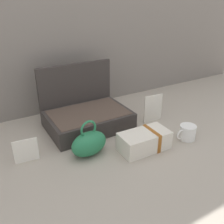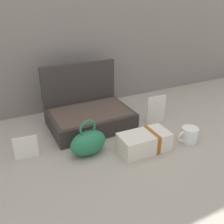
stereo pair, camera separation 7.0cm
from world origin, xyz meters
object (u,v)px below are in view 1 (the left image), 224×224
at_px(cream_toiletry_bag, 145,141).
at_px(info_card_left, 26,151).
at_px(open_suitcase, 86,114).
at_px(coffee_mug, 187,132).
at_px(poster_card_right, 153,108).
at_px(teal_pouch_handbag, 89,143).

relative_size(cream_toiletry_bag, info_card_left, 2.18).
height_order(open_suitcase, coffee_mug, open_suitcase).
bearing_deg(poster_card_right, coffee_mug, -80.26).
relative_size(cream_toiletry_bag, poster_card_right, 1.50).
xyz_separation_m(cream_toiletry_bag, info_card_left, (-0.54, 0.19, 0.01)).
distance_m(open_suitcase, info_card_left, 0.43).
distance_m(teal_pouch_handbag, coffee_mug, 0.54).
relative_size(teal_pouch_handbag, cream_toiletry_bag, 0.77).
bearing_deg(info_card_left, coffee_mug, -10.56).
bearing_deg(teal_pouch_handbag, cream_toiletry_bag, -20.03).
height_order(teal_pouch_handbag, poster_card_right, teal_pouch_handbag).
bearing_deg(poster_card_right, open_suitcase, 161.76).
bearing_deg(cream_toiletry_bag, poster_card_right, 44.36).
xyz_separation_m(open_suitcase, poster_card_right, (0.38, -0.15, 0.01)).
bearing_deg(info_card_left, cream_toiletry_bag, -13.94).
height_order(open_suitcase, info_card_left, open_suitcase).
xyz_separation_m(coffee_mug, info_card_left, (-0.80, 0.23, 0.02)).
bearing_deg(poster_card_right, info_card_left, -174.11).
distance_m(teal_pouch_handbag, poster_card_right, 0.51).
height_order(cream_toiletry_bag, info_card_left, info_card_left).
xyz_separation_m(open_suitcase, teal_pouch_handbag, (-0.11, -0.28, -0.01)).
xyz_separation_m(coffee_mug, poster_card_right, (-0.03, 0.26, 0.05)).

